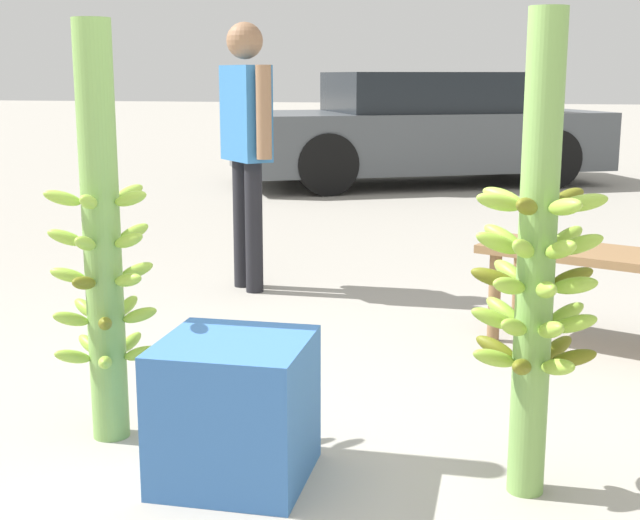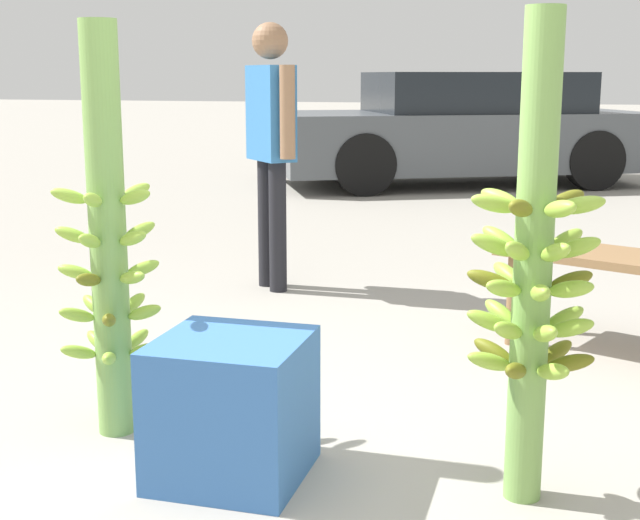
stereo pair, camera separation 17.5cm
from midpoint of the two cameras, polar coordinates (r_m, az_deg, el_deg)
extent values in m
plane|color=#9E998E|center=(2.96, -3.47, -14.27)|extent=(80.00, 80.00, 0.00)
cylinder|color=#7AA851|center=(3.23, -15.31, 1.45)|extent=(0.13, 0.13, 1.49)
ellipsoid|color=#93BC3D|center=(3.13, -13.61, 3.83)|extent=(0.14, 0.07, 0.08)
ellipsoid|color=#93BC3D|center=(3.28, -13.66, 4.17)|extent=(0.10, 0.14, 0.08)
ellipsoid|color=#656718|center=(3.33, -16.09, 4.14)|extent=(0.13, 0.13, 0.08)
ellipsoid|color=#93BC3D|center=(3.21, -17.68, 3.79)|extent=(0.14, 0.10, 0.08)
ellipsoid|color=#93BC3D|center=(3.09, -16.19, 3.59)|extent=(0.07, 0.14, 0.08)
ellipsoid|color=#93BC3D|center=(3.12, -16.36, 1.02)|extent=(0.05, 0.14, 0.09)
ellipsoid|color=#93BC3D|center=(3.14, -13.72, 1.23)|extent=(0.15, 0.09, 0.09)
ellipsoid|color=#93BC3D|center=(3.28, -13.37, 1.69)|extent=(0.12, 0.14, 0.09)
ellipsoid|color=#93BC3D|center=(3.35, -15.63, 1.77)|extent=(0.12, 0.14, 0.09)
ellipsoid|color=#93BC3D|center=(3.25, -17.47, 1.37)|extent=(0.15, 0.09, 0.09)
ellipsoid|color=#93BC3D|center=(3.38, -15.30, -0.51)|extent=(0.11, 0.14, 0.08)
ellipsoid|color=#93BC3D|center=(3.29, -17.30, -0.94)|extent=(0.14, 0.07, 0.08)
ellipsoid|color=#656718|center=(3.15, -16.42, -1.43)|extent=(0.06, 0.14, 0.08)
ellipsoid|color=#93BC3D|center=(3.16, -13.74, -1.26)|extent=(0.14, 0.10, 0.08)
ellipsoid|color=#93BC3D|center=(3.30, -13.14, -0.68)|extent=(0.13, 0.13, 0.08)
ellipsoid|color=#656718|center=(3.17, -15.15, -3.96)|extent=(0.10, 0.14, 0.08)
ellipsoid|color=#93BC3D|center=(3.25, -12.99, -3.47)|extent=(0.14, 0.06, 0.08)
ellipsoid|color=#93BC3D|center=(3.38, -13.74, -2.89)|extent=(0.07, 0.14, 0.08)
ellipsoid|color=#93BC3D|center=(3.39, -16.21, -2.99)|extent=(0.14, 0.11, 0.08)
ellipsoid|color=#93BC3D|center=(3.26, -17.16, -3.64)|extent=(0.13, 0.13, 0.08)
ellipsoid|color=#93BC3D|center=(3.42, -13.53, -5.17)|extent=(0.08, 0.14, 0.08)
ellipsoid|color=#93BC3D|center=(3.43, -15.99, -5.23)|extent=(0.14, 0.11, 0.08)
ellipsoid|color=#93BC3D|center=(3.30, -17.05, -5.94)|extent=(0.14, 0.12, 0.08)
ellipsoid|color=#93BC3D|center=(3.21, -15.13, -6.37)|extent=(0.09, 0.15, 0.08)
ellipsoid|color=#93BC3D|center=(3.28, -12.91, -5.85)|extent=(0.14, 0.05, 0.08)
cylinder|color=#7AA851|center=(2.74, 11.90, -0.13)|extent=(0.11, 0.11, 1.49)
ellipsoid|color=#93BC3D|center=(2.70, 14.70, 3.55)|extent=(0.16, 0.06, 0.08)
ellipsoid|color=#656718|center=(2.80, 13.82, 3.87)|extent=(0.14, 0.14, 0.08)
ellipsoid|color=#93BC3D|center=(2.83, 11.72, 4.05)|extent=(0.07, 0.16, 0.08)
ellipsoid|color=#93BC3D|center=(2.77, 9.85, 3.97)|extent=(0.16, 0.12, 0.08)
ellipsoid|color=#93BC3D|center=(2.67, 9.56, 3.67)|extent=(0.16, 0.10, 0.08)
ellipsoid|color=#656718|center=(2.59, 11.22, 3.38)|extent=(0.09, 0.16, 0.08)
ellipsoid|color=#93BC3D|center=(2.61, 13.58, 3.32)|extent=(0.13, 0.15, 0.08)
ellipsoid|color=#93BC3D|center=(2.63, 13.32, 0.64)|extent=(0.12, 0.16, 0.10)
ellipsoid|color=#93BC3D|center=(2.72, 14.49, 0.94)|extent=(0.16, 0.07, 0.10)
ellipsoid|color=#93BC3D|center=(2.81, 13.73, 1.35)|extent=(0.14, 0.14, 0.10)
ellipsoid|color=#93BC3D|center=(2.85, 11.73, 1.56)|extent=(0.06, 0.16, 0.10)
ellipsoid|color=#93BC3D|center=(2.79, 9.87, 1.44)|extent=(0.16, 0.12, 0.10)
ellipsoid|color=#93BC3D|center=(2.69, 9.50, 1.07)|extent=(0.16, 0.10, 0.10)
ellipsoid|color=#93BC3D|center=(2.62, 11.02, 0.70)|extent=(0.10, 0.16, 0.10)
ellipsoid|color=#656718|center=(2.87, 12.40, -0.75)|extent=(0.08, 0.16, 0.09)
ellipsoid|color=#93BC3D|center=(2.85, 10.30, -0.77)|extent=(0.13, 0.15, 0.09)
ellipsoid|color=#656718|center=(2.75, 9.28, -1.15)|extent=(0.15, 0.05, 0.09)
ellipsoid|color=#93BC3D|center=(2.66, 10.18, -1.65)|extent=(0.13, 0.15, 0.09)
ellipsoid|color=#93BC3D|center=(2.63, 12.44, -1.87)|extent=(0.08, 0.16, 0.09)
ellipsoid|color=#93BC3D|center=(2.70, 14.21, -1.61)|extent=(0.16, 0.11, 0.09)
ellipsoid|color=#656718|center=(2.81, 14.13, -1.11)|extent=(0.16, 0.11, 0.09)
ellipsoid|color=#93BC3D|center=(2.68, 10.48, -4.27)|extent=(0.12, 0.16, 0.10)
ellipsoid|color=#93BC3D|center=(2.67, 12.75, -4.39)|extent=(0.11, 0.16, 0.10)
ellipsoid|color=#93BC3D|center=(2.75, 14.18, -4.00)|extent=(0.16, 0.09, 0.10)
ellipsoid|color=#93BC3D|center=(2.85, 13.74, -3.42)|extent=(0.15, 0.13, 0.10)
ellipsoid|color=#93BC3D|center=(2.90, 11.88, -3.09)|extent=(0.06, 0.15, 0.10)
ellipsoid|color=#93BC3D|center=(2.86, 9.92, -3.22)|extent=(0.15, 0.14, 0.10)
ellipsoid|color=#93BC3D|center=(2.76, 9.25, -3.73)|extent=(0.16, 0.08, 0.10)
ellipsoid|color=#656718|center=(2.90, 13.23, -5.52)|extent=(0.14, 0.15, 0.09)
ellipsoid|color=#93BC3D|center=(2.93, 11.19, -5.29)|extent=(0.08, 0.16, 0.09)
ellipsoid|color=#656718|center=(2.87, 9.46, -5.59)|extent=(0.16, 0.11, 0.09)
ellipsoid|color=#93BC3D|center=(2.77, 9.30, -6.23)|extent=(0.16, 0.11, 0.09)
ellipsoid|color=#656718|center=(2.70, 10.97, -6.76)|extent=(0.09, 0.16, 0.09)
ellipsoid|color=#93BC3D|center=(2.72, 13.20, -6.71)|extent=(0.13, 0.15, 0.09)
ellipsoid|color=#656718|center=(2.81, 14.16, -6.14)|extent=(0.15, 0.05, 0.09)
cylinder|color=black|center=(5.53, -5.94, 2.32)|extent=(0.15, 0.15, 0.79)
cylinder|color=black|center=(5.38, -5.19, 2.07)|extent=(0.15, 0.15, 0.79)
cube|color=#3372B2|center=(5.39, -5.71, 9.32)|extent=(0.38, 0.39, 0.56)
cylinder|color=#936B4C|center=(5.60, -6.74, 9.53)|extent=(0.13, 0.13, 0.53)
cylinder|color=#936B4C|center=(5.17, -4.60, 9.40)|extent=(0.13, 0.13, 0.53)
sphere|color=#936B4C|center=(5.38, -5.80, 13.80)|extent=(0.21, 0.21, 0.21)
cube|color=olive|center=(4.38, 15.96, 0.35)|extent=(1.11, 0.79, 0.04)
cylinder|color=olive|center=(4.72, 11.55, -1.65)|extent=(0.06, 0.06, 0.44)
cylinder|color=olive|center=(4.46, 10.00, -2.38)|extent=(0.06, 0.06, 0.44)
cube|color=#4C5156|center=(10.90, 5.86, 7.65)|extent=(4.69, 3.50, 0.68)
cube|color=black|center=(10.94, 6.80, 10.63)|extent=(2.87, 2.52, 0.46)
cylinder|color=black|center=(9.76, -0.07, 6.14)|extent=(0.70, 0.48, 0.68)
cylinder|color=black|center=(11.33, -2.04, 6.91)|extent=(0.70, 0.48, 0.68)
cylinder|color=black|center=(10.73, 14.16, 6.30)|extent=(0.70, 0.48, 0.68)
cylinder|color=black|center=(12.17, 10.59, 7.06)|extent=(0.70, 0.48, 0.68)
cube|color=#386BB2|center=(2.94, -7.18, -9.51)|extent=(0.47, 0.47, 0.47)
camera|label=1|loc=(0.09, -91.69, -0.35)|focal=50.00mm
camera|label=2|loc=(0.09, 88.31, 0.35)|focal=50.00mm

